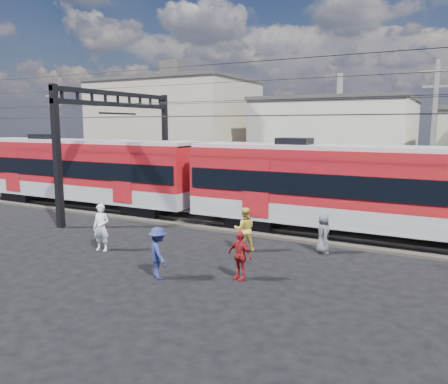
{
  "coord_description": "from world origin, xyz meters",
  "views": [
    {
      "loc": [
        7.13,
        -11.48,
        5.08
      ],
      "look_at": [
        -1.59,
        5.0,
        2.19
      ],
      "focal_mm": 35.0,
      "sensor_mm": 36.0,
      "label": 1
    }
  ],
  "objects": [
    {
      "name": "pedestrian_a",
      "position": [
        -5.33,
        1.43,
        0.96
      ],
      "size": [
        0.77,
        0.58,
        1.92
      ],
      "primitive_type": "imported",
      "rotation": [
        0.0,
        0.0,
        0.18
      ],
      "color": "white",
      "rests_on": "ground"
    },
    {
      "name": "commuter_train",
      "position": [
        3.93,
        8.0,
        2.4
      ],
      "size": [
        50.3,
        3.08,
        4.17
      ],
      "color": "black",
      "rests_on": "ground"
    },
    {
      "name": "pedestrian_b",
      "position": [
        -0.18,
        4.13,
        0.89
      ],
      "size": [
        1.09,
        1.01,
        1.79
      ],
      "primitive_type": "imported",
      "rotation": [
        0.0,
        0.0,
        3.65
      ],
      "color": "gold",
      "rests_on": "ground"
    },
    {
      "name": "rail_far",
      "position": [
        0.0,
        8.75,
        0.18
      ],
      "size": [
        70.0,
        0.12,
        0.12
      ],
      "primitive_type": "cube",
      "color": "#59544C",
      "rests_on": "track_bed"
    },
    {
      "name": "pedestrian_e",
      "position": [
        2.72,
        5.3,
        0.8
      ],
      "size": [
        0.83,
        0.93,
        1.59
      ],
      "primitive_type": "imported",
      "rotation": [
        0.0,
        0.0,
        2.1
      ],
      "color": "#55545A",
      "rests_on": "ground"
    },
    {
      "name": "building_midwest",
      "position": [
        -2.0,
        27.0,
        3.66
      ],
      "size": [
        12.24,
        12.24,
        7.3
      ],
      "color": "#BEB8A6",
      "rests_on": "ground"
    },
    {
      "name": "utility_pole_mid",
      "position": [
        6.0,
        15.0,
        4.53
      ],
      "size": [
        1.8,
        0.24,
        8.5
      ],
      "color": "slate",
      "rests_on": "ground"
    },
    {
      "name": "rail_near",
      "position": [
        0.0,
        7.25,
        0.18
      ],
      "size": [
        70.0,
        0.12,
        0.12
      ],
      "primitive_type": "cube",
      "color": "#59544C",
      "rests_on": "track_bed"
    },
    {
      "name": "pedestrian_c",
      "position": [
        -1.32,
        -0.16,
        0.88
      ],
      "size": [
        1.3,
        1.19,
        1.75
      ],
      "primitive_type": "imported",
      "rotation": [
        0.0,
        0.0,
        2.51
      ],
      "color": "navy",
      "rests_on": "ground"
    },
    {
      "name": "utility_pole_west",
      "position": [
        -22.0,
        14.0,
        4.28
      ],
      "size": [
        1.8,
        0.24,
        8.0
      ],
      "color": "slate",
      "rests_on": "ground"
    },
    {
      "name": "building_west",
      "position": [
        -17.0,
        24.0,
        4.66
      ],
      "size": [
        14.28,
        10.2,
        9.3
      ],
      "color": "gray",
      "rests_on": "ground"
    },
    {
      "name": "ground",
      "position": [
        0.0,
        0.0,
        0.0
      ],
      "size": [
        120.0,
        120.0,
        0.0
      ],
      "primitive_type": "plane",
      "color": "black",
      "rests_on": "ground"
    },
    {
      "name": "track_bed",
      "position": [
        0.0,
        8.0,
        0.06
      ],
      "size": [
        70.0,
        3.4,
        0.12
      ],
      "primitive_type": "cube",
      "color": "#2D2823",
      "rests_on": "ground"
    },
    {
      "name": "catenary",
      "position": [
        -8.65,
        8.0,
        5.14
      ],
      "size": [
        70.0,
        9.3,
        7.52
      ],
      "color": "black",
      "rests_on": "ground"
    },
    {
      "name": "pedestrian_d",
      "position": [
        1.1,
        1.02,
        0.82
      ],
      "size": [
        1.03,
        0.63,
        1.64
      ],
      "primitive_type": "imported",
      "rotation": [
        0.0,
        0.0,
        -0.26
      ],
      "color": "maroon",
      "rests_on": "ground"
    }
  ]
}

